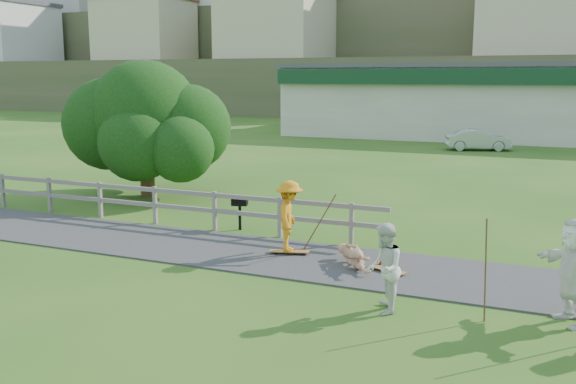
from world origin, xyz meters
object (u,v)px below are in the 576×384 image
at_px(spectator_a, 384,268).
at_px(bbq, 240,214).
at_px(skater_fallen, 354,256).
at_px(spectator_d, 574,271).
at_px(tree, 146,141).
at_px(car_silver, 478,140).
at_px(skater_rider, 289,220).

bearing_deg(spectator_a, bbq, -145.07).
bearing_deg(bbq, skater_fallen, -45.73).
distance_m(skater_fallen, spectator_d, 4.78).
xyz_separation_m(spectator_d, bbq, (-8.51, 3.81, -0.49)).
xyz_separation_m(tree, bbq, (5.48, -3.28, -1.52)).
bearing_deg(bbq, tree, 131.92).
relative_size(spectator_d, bbq, 2.05).
bearing_deg(spectator_a, car_silver, 169.29).
bearing_deg(skater_rider, skater_fallen, -120.88).
bearing_deg(spectator_a, spectator_d, 89.28).
bearing_deg(skater_fallen, skater_rider, 130.17).
xyz_separation_m(spectator_a, tree, (-10.85, 7.87, 1.15)).
bearing_deg(skater_rider, bbq, 32.92).
xyz_separation_m(spectator_d, car_silver, (-4.99, 26.57, -0.34)).
height_order(skater_fallen, spectator_d, spectator_d).
xyz_separation_m(spectator_a, bbq, (-5.38, 4.59, -0.36)).
xyz_separation_m(skater_fallen, tree, (-9.54, 5.50, 1.70)).
bearing_deg(skater_fallen, bbq, 113.83).
xyz_separation_m(car_silver, tree, (-9.00, -19.47, 1.37)).
bearing_deg(car_silver, skater_rider, 158.44).
bearing_deg(skater_rider, spectator_a, -150.56).
xyz_separation_m(skater_rider, tree, (-7.78, 5.12, 1.12)).
distance_m(spectator_a, car_silver, 27.41).
bearing_deg(tree, skater_fallen, -29.96).
height_order(skater_fallen, spectator_a, spectator_a).
distance_m(spectator_d, tree, 15.72).
distance_m(skater_fallen, car_silver, 24.97).
bearing_deg(bbq, car_silver, 64.07).
distance_m(skater_rider, bbq, 2.97).
bearing_deg(skater_fallen, spectator_d, -57.35).
bearing_deg(spectator_d, spectator_a, -104.17).
bearing_deg(car_silver, spectator_d, 171.91).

